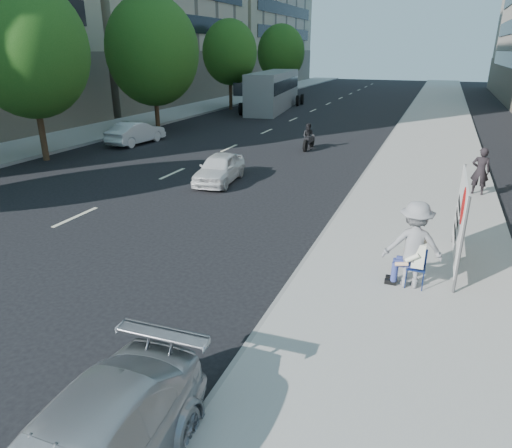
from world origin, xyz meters
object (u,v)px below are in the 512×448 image
at_px(bus, 274,91).
at_px(jogger, 413,245).
at_px(seated_protester, 412,255).
at_px(protest_banner, 460,217).
at_px(pedestrian_woman, 480,171).
at_px(white_sedan_mid, 136,133).
at_px(motorcycle, 309,138).
at_px(white_sedan_near, 219,168).

bearing_deg(bus, jogger, -72.97).
height_order(seated_protester, jogger, jogger).
xyz_separation_m(jogger, protest_banner, (0.93, 1.50, 0.26)).
bearing_deg(jogger, pedestrian_woman, -113.33).
bearing_deg(white_sedan_mid, pedestrian_woman, 172.25).
bearing_deg(jogger, protest_banner, -132.67).
relative_size(protest_banner, white_sedan_mid, 0.80).
distance_m(jogger, protest_banner, 1.78).
bearing_deg(white_sedan_mid, motorcycle, -162.70).
height_order(jogger, pedestrian_woman, jogger).
bearing_deg(pedestrian_woman, white_sedan_near, 14.95).
distance_m(protest_banner, motorcycle, 14.82).
xyz_separation_m(jogger, pedestrian_woman, (1.80, 8.22, -0.13)).
bearing_deg(pedestrian_woman, white_sedan_mid, -7.08).
xyz_separation_m(motorcycle, bus, (-7.74, 16.07, 1.00)).
height_order(pedestrian_woman, white_sedan_mid, pedestrian_woman).
bearing_deg(bus, motorcycle, -72.01).
xyz_separation_m(jogger, white_sedan_mid, (-16.05, 12.31, -0.51)).
height_order(white_sedan_mid, motorcycle, motorcycle).
relative_size(protest_banner, bus, 0.25).
xyz_separation_m(protest_banner, white_sedan_near, (-8.88, 5.15, -0.81)).
bearing_deg(white_sedan_mid, jogger, 147.66).
height_order(white_sedan_near, white_sedan_mid, white_sedan_mid).
bearing_deg(white_sedan_near, bus, 98.03).
height_order(jogger, white_sedan_mid, jogger).
height_order(pedestrian_woman, bus, bus).
bearing_deg(motorcycle, jogger, -67.57).
height_order(seated_protester, white_sedan_mid, seated_protester).
height_order(white_sedan_mid, bus, bus).
relative_size(white_sedan_near, white_sedan_mid, 0.90).
relative_size(pedestrian_woman, white_sedan_near, 0.50).
bearing_deg(white_sedan_near, white_sedan_mid, 138.71).
bearing_deg(motorcycle, seated_protester, -67.51).
relative_size(pedestrian_woman, white_sedan_mid, 0.45).
bearing_deg(bus, white_sedan_mid, -103.99).
height_order(seated_protester, motorcycle, seated_protester).
height_order(protest_banner, white_sedan_near, protest_banner).
bearing_deg(white_sedan_near, motorcycle, 71.74).
relative_size(jogger, bus, 0.16).
bearing_deg(seated_protester, protest_banner, 57.82).
relative_size(seated_protester, white_sedan_near, 0.38).
distance_m(seated_protester, jogger, 0.27).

